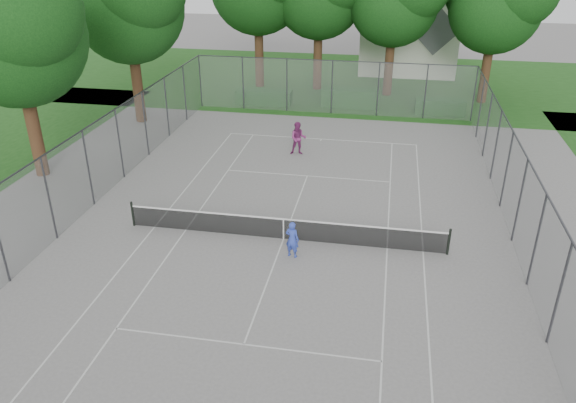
% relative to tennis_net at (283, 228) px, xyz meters
% --- Properties ---
extents(ground, '(120.00, 120.00, 0.00)m').
position_rel_tennis_net_xyz_m(ground, '(0.00, 0.00, -0.51)').
color(ground, slate).
rests_on(ground, ground).
extents(grass_far, '(60.00, 20.00, 0.00)m').
position_rel_tennis_net_xyz_m(grass_far, '(0.00, 26.00, -0.51)').
color(grass_far, '#1B4A15').
rests_on(grass_far, ground).
extents(court_markings, '(11.03, 23.83, 0.01)m').
position_rel_tennis_net_xyz_m(court_markings, '(0.00, 0.00, -0.50)').
color(court_markings, beige).
rests_on(court_markings, ground).
extents(tennis_net, '(12.87, 0.10, 1.10)m').
position_rel_tennis_net_xyz_m(tennis_net, '(0.00, 0.00, 0.00)').
color(tennis_net, black).
rests_on(tennis_net, ground).
extents(perimeter_fence, '(18.08, 34.08, 3.52)m').
position_rel_tennis_net_xyz_m(perimeter_fence, '(0.00, 0.00, 1.30)').
color(perimeter_fence, '#38383D').
rests_on(perimeter_fence, ground).
extents(tree_side_front, '(7.38, 6.74, 10.61)m').
position_rel_tennis_net_xyz_m(tree_side_front, '(-13.11, 4.17, 6.78)').
color(tree_side_front, '#3E2516').
rests_on(tree_side_front, ground).
extents(hedge_left, '(3.87, 1.16, 0.97)m').
position_rel_tennis_net_xyz_m(hedge_left, '(-4.88, 18.35, -0.03)').
color(hedge_left, '#194C18').
rests_on(hedge_left, ground).
extents(hedge_mid, '(3.93, 1.12, 1.23)m').
position_rel_tennis_net_xyz_m(hedge_mid, '(1.13, 18.73, 0.11)').
color(hedge_mid, '#194C18').
rests_on(hedge_mid, ground).
extents(hedge_right, '(3.23, 1.18, 0.97)m').
position_rel_tennis_net_xyz_m(hedge_right, '(7.12, 18.23, -0.03)').
color(hedge_right, '#194C18').
rests_on(hedge_right, ground).
extents(house, '(7.80, 6.04, 9.71)m').
position_rel_tennis_net_xyz_m(house, '(4.96, 30.27, 3.40)').
color(house, silver).
rests_on(house, ground).
extents(girl_player, '(0.61, 0.48, 1.47)m').
position_rel_tennis_net_xyz_m(girl_player, '(0.56, -1.20, 0.22)').
color(girl_player, '#3248BB').
rests_on(girl_player, ground).
extents(woman_player, '(0.98, 0.82, 1.82)m').
position_rel_tennis_net_xyz_m(woman_player, '(-0.95, 9.28, 0.40)').
color(woman_player, '#832B69').
rests_on(woman_player, ground).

